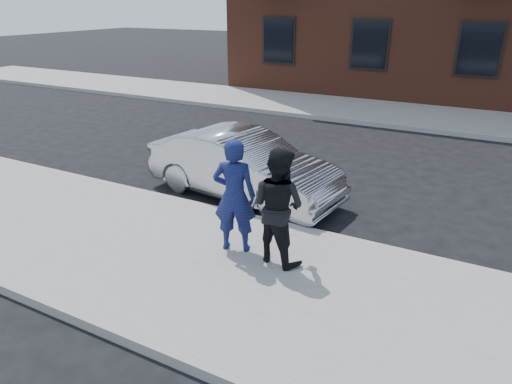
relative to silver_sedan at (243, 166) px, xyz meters
The scene contains 8 objects.
ground 4.27m from the silver_sedan, 36.79° to the right, with size 100.00×100.00×0.00m, color black.
near_sidewalk 4.42m from the silver_sedan, 39.41° to the right, with size 50.00×3.50×0.15m, color gray.
near_curb 3.57m from the silver_sedan, 16.13° to the right, with size 50.00×0.10×0.15m, color #999691.
far_sidewalk 9.37m from the silver_sedan, 68.82° to the left, with size 50.00×3.50×0.15m, color gray.
far_curb 7.73m from the silver_sedan, 63.98° to the left, with size 50.00×0.10×0.15m, color #999691.
silver_sedan is the anchor object (origin of this frame).
man_hoodie 2.41m from the silver_sedan, 63.88° to the right, with size 0.75×0.61×1.79m.
man_peacoat 2.78m from the silver_sedan, 50.25° to the right, with size 0.98×0.84×1.75m.
Camera 1 is at (0.87, -5.02, 3.75)m, focal length 32.00 mm.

